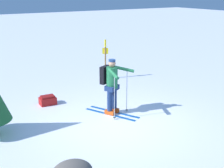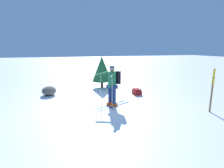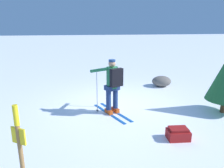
# 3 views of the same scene
# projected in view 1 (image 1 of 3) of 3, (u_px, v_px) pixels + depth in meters

# --- Properties ---
(ground_plane) EXTENTS (80.00, 80.00, 0.00)m
(ground_plane) POSITION_uv_depth(u_px,v_px,m) (115.00, 122.00, 8.61)
(ground_plane) COLOR white
(skier) EXTENTS (1.15, 1.68, 1.63)m
(skier) POSITION_uv_depth(u_px,v_px,m) (111.00, 83.00, 8.94)
(skier) COLOR #144C9E
(skier) RESTS_ON ground_plane
(dropped_backpack) EXTENTS (0.52, 0.38, 0.29)m
(dropped_backpack) POSITION_uv_depth(u_px,v_px,m) (48.00, 100.00, 9.89)
(dropped_backpack) COLOR maroon
(dropped_backpack) RESTS_ON ground_plane
(trail_marker) EXTENTS (0.22, 0.15, 1.61)m
(trail_marker) POSITION_uv_depth(u_px,v_px,m) (105.00, 56.00, 12.43)
(trail_marker) COLOR olive
(trail_marker) RESTS_ON ground_plane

